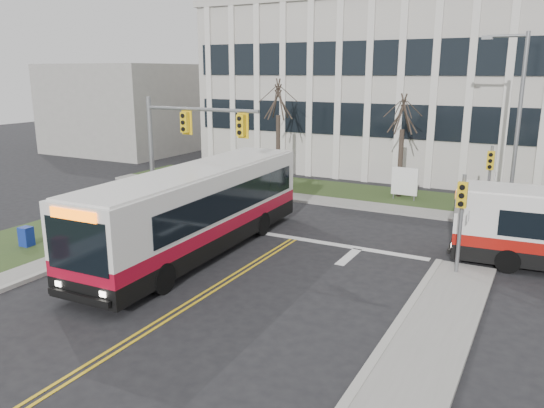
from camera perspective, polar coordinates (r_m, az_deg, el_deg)
The scene contains 14 objects.
ground at distance 17.54m, azimuth -9.40°, elevation -10.89°, with size 120.00×120.00×0.00m, color black.
sidewalk_cross at distance 29.05m, azimuth 17.58°, elevation -1.11°, with size 44.00×1.60×0.14m, color #9E9B93.
building_lawn at distance 31.73m, azimuth 18.55°, elevation 0.05°, with size 44.00×5.00×0.12m, color #324A1F.
office_building at distance 42.80m, azimuth 22.05°, elevation 11.26°, with size 40.00×16.00×12.00m, color beige.
building_annex at distance 52.73m, azimuth -15.02°, elevation 9.96°, with size 12.00×12.00×8.00m, color #9E9B93.
mast_arm_signal at distance 25.22m, azimuth -10.08°, elevation 6.82°, with size 6.11×0.38×6.20m.
signal_pole_near at distance 20.17m, azimuth 19.68°, elevation -0.67°, with size 0.34×0.39×3.80m.
signal_pole_far at distance 28.44m, azimuth 22.37°, elevation 3.19°, with size 0.34×0.39×3.80m.
streetlight at distance 28.84m, azimuth 24.70°, elevation 8.52°, with size 2.15×0.25×9.20m.
directory_sign at distance 31.50m, azimuth 14.07°, elevation 2.33°, with size 1.50×0.12×2.00m.
tree_left at distance 34.43m, azimuth 0.67°, elevation 11.01°, with size 1.80×1.80×7.70m.
tree_mid at distance 31.79m, azimuth 13.91°, elevation 9.22°, with size 1.80×1.80×6.82m.
bus_main at distance 22.00m, azimuth -7.99°, elevation -0.86°, with size 2.82×13.00×3.47m, color silver, non-canonical shape.
newspaper_box_blue at distance 24.89m, azimuth -24.91°, elevation -3.31°, with size 0.50×0.45×0.95m, color navy.
Camera 1 is at (9.88, -12.50, 7.35)m, focal length 35.00 mm.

